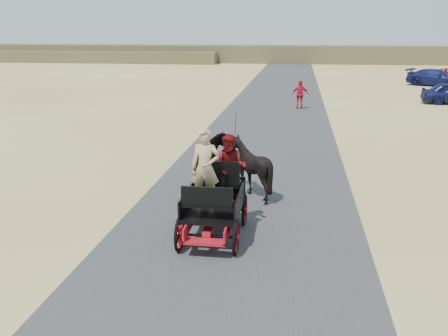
# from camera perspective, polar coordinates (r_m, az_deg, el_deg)

# --- Properties ---
(ground) EXTENTS (140.00, 140.00, 0.00)m
(ground) POSITION_cam_1_polar(r_m,az_deg,el_deg) (12.55, 1.87, -6.16)
(ground) COLOR tan
(road) EXTENTS (6.00, 140.00, 0.01)m
(road) POSITION_cam_1_polar(r_m,az_deg,el_deg) (12.55, 1.87, -6.14)
(road) COLOR #38383A
(road) RESTS_ON ground
(ridge_far) EXTENTS (140.00, 6.00, 2.40)m
(ridge_far) POSITION_cam_1_polar(r_m,az_deg,el_deg) (73.68, 7.56, 12.77)
(ridge_far) COLOR brown
(ridge_far) RESTS_ON ground
(ridge_near) EXTENTS (40.00, 4.00, 1.60)m
(ridge_near) POSITION_cam_1_polar(r_m,az_deg,el_deg) (76.40, -16.17, 12.10)
(ridge_near) COLOR brown
(ridge_near) RESTS_ON ground
(carriage) EXTENTS (1.30, 2.40, 0.72)m
(carriage) POSITION_cam_1_polar(r_m,az_deg,el_deg) (11.61, -1.16, -6.10)
(carriage) COLOR black
(carriage) RESTS_ON ground
(horse_left) EXTENTS (0.91, 2.01, 1.70)m
(horse_left) POSITION_cam_1_polar(r_m,az_deg,el_deg) (14.35, -1.36, 0.22)
(horse_left) COLOR black
(horse_left) RESTS_ON ground
(horse_right) EXTENTS (1.37, 1.54, 1.70)m
(horse_right) POSITION_cam_1_polar(r_m,az_deg,el_deg) (14.21, 3.02, 0.05)
(horse_right) COLOR black
(horse_right) RESTS_ON ground
(driver_man) EXTENTS (0.66, 0.43, 1.80)m
(driver_man) POSITION_cam_1_polar(r_m,az_deg,el_deg) (11.29, -2.15, 0.00)
(driver_man) COLOR tan
(driver_man) RESTS_ON carriage
(passenger_woman) EXTENTS (0.77, 0.60, 1.58)m
(passenger_woman) POSITION_cam_1_polar(r_m,az_deg,el_deg) (11.76, 0.73, 0.09)
(passenger_woman) COLOR #660C0F
(passenger_woman) RESTS_ON carriage
(pedestrian) EXTENTS (1.06, 0.56, 1.73)m
(pedestrian) POSITION_cam_1_polar(r_m,az_deg,el_deg) (30.55, 8.70, 8.29)
(pedestrian) COLOR red
(pedestrian) RESTS_ON ground
(car_c) EXTENTS (5.17, 4.28, 1.41)m
(car_c) POSITION_cam_1_polar(r_m,az_deg,el_deg) (46.28, 23.11, 9.47)
(car_c) COLOR navy
(car_c) RESTS_ON ground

